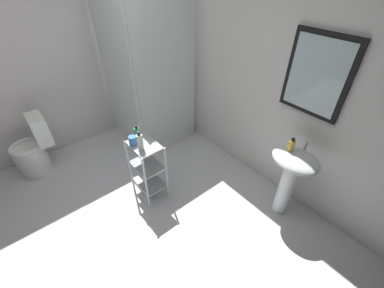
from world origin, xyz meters
The scene contains 12 objects.
ground_plane centered at (0.00, 0.00, -0.01)m, with size 4.20×4.20×0.02m, color silver.
wall_back centered at (0.01, 1.85, 1.25)m, with size 4.20×0.14×2.50m.
wall_left centered at (-1.85, 0.00, 1.25)m, with size 0.10×4.20×2.50m, color silver.
shower_stall centered at (-1.18, 1.18, 0.46)m, with size 0.92×0.92×2.00m.
pedestal_sink centered at (0.92, 1.52, 0.58)m, with size 0.46×0.37×0.81m.
sink_faucet centered at (0.92, 1.64, 0.86)m, with size 0.03×0.03×0.10m, color silver.
toilet centered at (-1.48, -0.37, 0.31)m, with size 0.37×0.49×0.76m.
storage_cart centered at (-0.21, 0.54, 0.44)m, with size 0.38×0.28×0.74m.
hand_soap_bottle centered at (0.84, 1.52, 0.87)m, with size 0.06×0.06×0.14m.
lotion_bottle_white centered at (-0.16, 0.48, 0.83)m, with size 0.06×0.06×0.21m.
body_wash_bottle_green centered at (-0.32, 0.54, 0.82)m, with size 0.06×0.06×0.17m.
rinse_cup centered at (-0.28, 0.45, 0.79)m, with size 0.08×0.08×0.10m, color #3870B2.
Camera 1 is at (1.65, -0.35, 2.30)m, focal length 23.11 mm.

